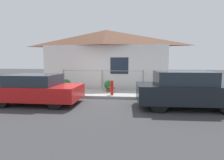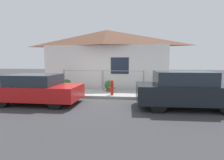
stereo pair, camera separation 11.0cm
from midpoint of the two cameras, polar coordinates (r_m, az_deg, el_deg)
ground_plane at (r=8.68m, az=-4.93°, el=-6.06°), size 60.00×60.00×0.00m
sidewalk at (r=9.66m, az=-3.64°, el=-4.40°), size 24.00×2.06×0.13m
house at (r=11.88m, az=-1.54°, el=12.46°), size 8.21×2.23×3.91m
fence at (r=10.41m, az=-2.75°, el=0.37°), size 4.90×0.10×1.19m
car_left at (r=8.19m, az=-22.80°, el=-2.68°), size 3.61×1.80×1.27m
car_right at (r=7.36m, az=23.24°, el=-3.02°), size 3.87×1.79×1.45m
fire_hydrant at (r=8.86m, az=0.35°, el=-2.32°), size 0.35×0.16×0.76m
potted_plant_near_hydrant at (r=9.78m, az=-0.66°, el=-1.82°), size 0.52×0.52×0.63m
potted_plant_by_fence at (r=10.49m, az=-14.29°, el=-1.25°), size 0.52×0.52×0.66m
potted_plant_corner at (r=10.12m, az=15.24°, el=-2.35°), size 0.33×0.33×0.47m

